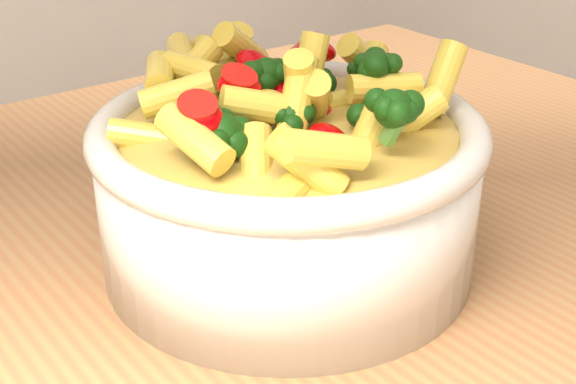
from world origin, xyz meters
TOP-DOWN VIEW (x-y plane):
  - table at (0.00, 0.00)m, footprint 1.20×0.80m
  - serving_bowl at (0.06, -0.07)m, footprint 0.28×0.28m
  - pasta_salad at (0.06, -0.07)m, footprint 0.22×0.22m

SIDE VIEW (x-z plane):
  - table at x=0.00m, z-range 0.35..1.25m
  - serving_bowl at x=0.06m, z-range 0.90..1.02m
  - pasta_salad at x=0.06m, z-range 1.01..1.06m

